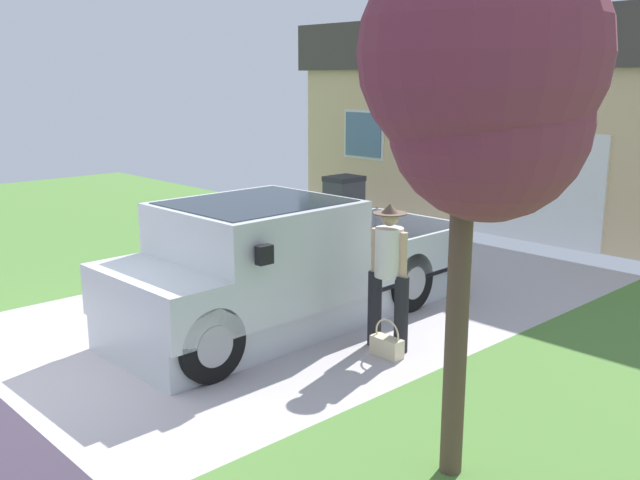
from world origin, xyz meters
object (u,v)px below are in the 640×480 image
object	(u,v)px
house_with_garage	(565,117)
wheeled_trash_bin	(344,200)
pickup_truck	(271,269)
person_with_hat	(389,270)
handbag	(387,345)
front_yard_tree	(485,80)

from	to	relation	value
house_with_garage	wheeled_trash_bin	world-z (taller)	house_with_garage
pickup_truck	person_with_hat	distance (m)	1.59
house_with_garage	handbag	bearing A→B (deg)	-71.86
front_yard_tree	wheeled_trash_bin	size ratio (longest dim) A/B	3.77
person_with_hat	house_with_garage	distance (m)	9.91
house_with_garage	wheeled_trash_bin	size ratio (longest dim) A/B	9.93
handbag	house_with_garage	xyz separation A→B (m)	(-3.14, 9.57, 2.04)
house_with_garage	front_yard_tree	bearing A→B (deg)	-64.55
handbag	house_with_garage	world-z (taller)	house_with_garage
pickup_truck	front_yard_tree	size ratio (longest dim) A/B	1.26
pickup_truck	front_yard_tree	xyz separation A→B (m)	(3.81, -1.24, 2.31)
pickup_truck	person_with_hat	xyz separation A→B (m)	(1.50, 0.49, 0.20)
person_with_hat	house_with_garage	xyz separation A→B (m)	(-2.97, 9.38, 1.23)
front_yard_tree	wheeled_trash_bin	xyz separation A→B (m)	(-7.42, 6.13, -2.46)
person_with_hat	house_with_garage	world-z (taller)	house_with_garage
person_with_hat	handbag	size ratio (longest dim) A/B	3.85
handbag	front_yard_tree	size ratio (longest dim) A/B	0.11
person_with_hat	handbag	distance (m)	0.84
handbag	house_with_garage	size ratio (longest dim) A/B	0.04
house_with_garage	wheeled_trash_bin	xyz separation A→B (m)	(-2.14, -4.96, -1.59)
pickup_truck	handbag	world-z (taller)	pickup_truck
handbag	house_with_garage	bearing A→B (deg)	108.14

